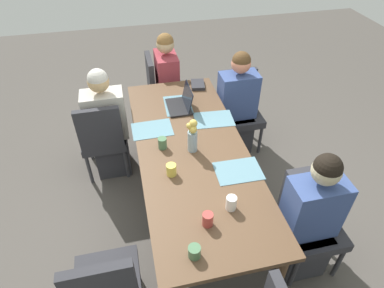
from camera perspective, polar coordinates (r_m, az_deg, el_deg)
The scene contains 23 objects.
ground_plane at distance 3.32m, azimuth -0.00°, elevation -10.73°, with size 10.00×10.00×0.00m, color #4C4742.
dining_table at distance 2.83m, azimuth -0.00°, elevation -1.94°, with size 2.29×0.91×0.76m.
chair_near_left_near at distance 2.78m, azimuth 19.60°, elevation -11.51°, with size 0.44×0.44×0.90m.
person_near_left_near at distance 2.70m, azimuth 19.35°, elevation -12.62°, with size 0.36×0.40×1.19m.
chair_far_left_mid at distance 3.44m, azimuth -15.18°, elevation 1.29°, with size 0.44×0.44×0.90m.
person_far_left_mid at distance 3.48m, azimuth -14.31°, elevation 2.53°, with size 0.36×0.40×1.19m.
chair_near_left_far at distance 3.79m, azimuth 8.14°, elevation 6.42°, with size 0.44×0.44×0.90m.
person_near_left_far at distance 3.70m, azimuth 7.68°, elevation 6.04°, with size 0.36×0.40×1.19m.
chair_head_right_right_near at distance 4.13m, azimuth -5.40°, elevation 9.69°, with size 0.44×0.44×0.90m.
person_head_right_right_near at distance 4.07m, azimuth -4.24°, elevation 9.74°, with size 0.40×0.36×1.19m.
chair_far_right_mid at distance 2.39m, azimuth -14.65°, elevation -22.57°, with size 0.44×0.44×0.90m.
flower_vase at distance 2.66m, azimuth 0.05°, elevation 1.56°, with size 0.11×0.09×0.31m.
placemat_near_left_near at distance 2.60m, azimuth 8.00°, elevation -4.61°, with size 0.36×0.26×0.00m, color slate.
placemat_far_left_mid at distance 3.00m, azimuth -6.90°, elevation 2.55°, with size 0.36×0.26×0.00m, color slate.
placemat_near_left_far at distance 3.11m, azimuth 3.80°, elevation 4.30°, with size 0.36×0.26×0.00m, color slate.
placemat_head_right_right_near at distance 3.30m, azimuth -2.43°, elevation 6.73°, with size 0.36×0.26×0.00m, color slate.
laptop_head_right_right_near at distance 3.25m, azimuth -1.84°, elevation 6.99°, with size 0.32×0.22×0.21m.
coffee_mug_near_left at distance 2.09m, azimuth 0.42°, elevation -18.12°, with size 0.08×0.08×0.08m, color #47704C.
coffee_mug_near_right at distance 2.77m, azimuth -5.13°, elevation 0.15°, with size 0.07×0.07×0.10m, color #47704C.
coffee_mug_centre_left at distance 2.31m, azimuth 6.79°, elevation -10.08°, with size 0.07×0.07×0.11m, color white.
coffee_mug_centre_right at distance 2.22m, azimuth 2.73°, elevation -12.88°, with size 0.07×0.07×0.10m, color #AD3D38.
coffee_mug_far_left at distance 2.53m, azimuth -3.59°, elevation -4.46°, with size 0.08×0.08×0.10m, color #DBC64C.
book_red_cover at distance 3.61m, azimuth 1.00°, elevation 10.22°, with size 0.20×0.14×0.04m, color #28282D.
Camera 1 is at (-2.05, 0.46, 2.58)m, focal length 30.87 mm.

